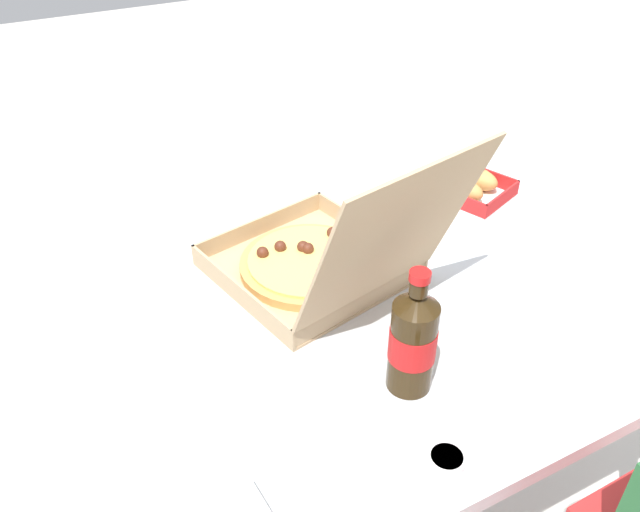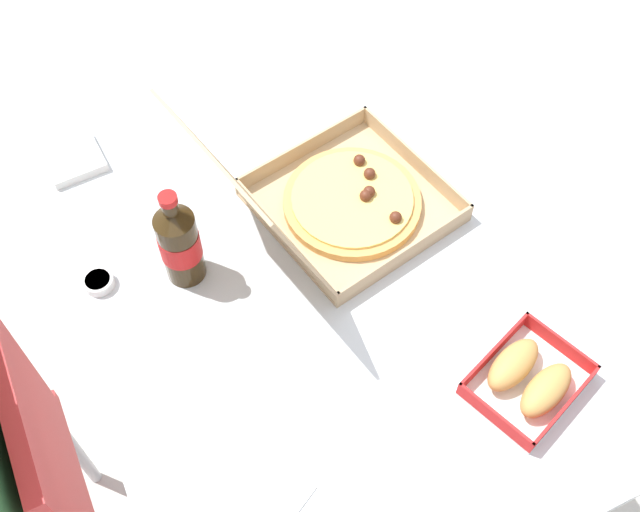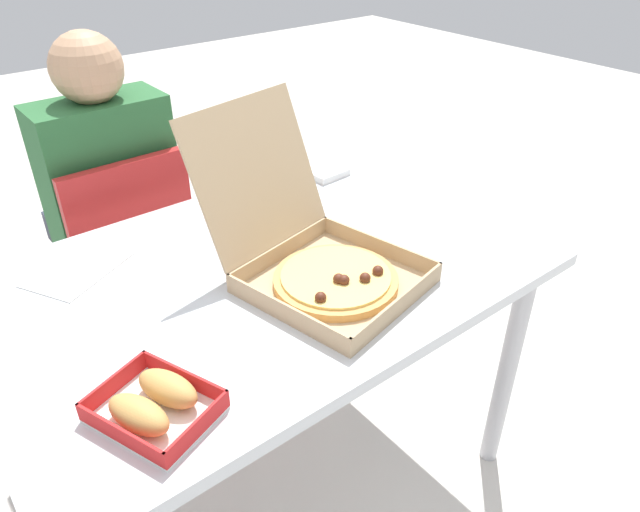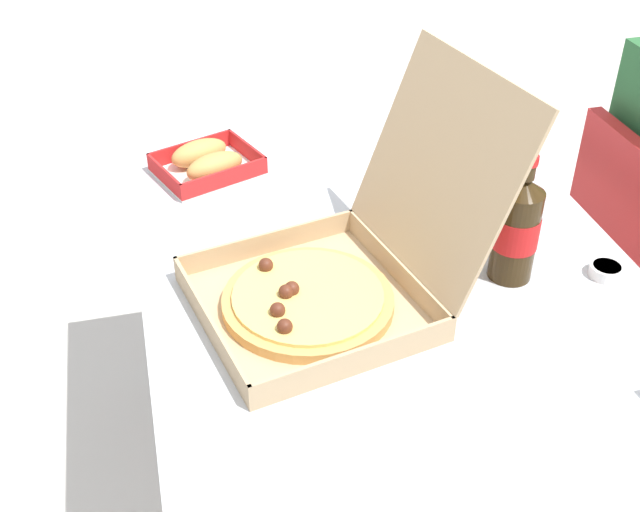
% 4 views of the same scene
% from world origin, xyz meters
% --- Properties ---
extents(ground_plane, '(10.00, 10.00, 0.00)m').
position_xyz_m(ground_plane, '(0.00, 0.00, 0.00)').
color(ground_plane, beige).
extents(dining_table, '(1.22, 0.82, 0.73)m').
position_xyz_m(dining_table, '(0.00, 0.00, 0.64)').
color(dining_table, silver).
rests_on(dining_table, ground_plane).
extents(chair, '(0.40, 0.40, 0.83)m').
position_xyz_m(chair, '(-0.10, 0.65, 0.48)').
color(chair, red).
rests_on(chair, ground_plane).
extents(diner_person, '(0.36, 0.41, 1.15)m').
position_xyz_m(diner_person, '(-0.10, 0.70, 0.69)').
color(diner_person, '#333847').
rests_on(diner_person, ground_plane).
extents(pizza_box_open, '(0.41, 0.51, 0.35)m').
position_xyz_m(pizza_box_open, '(0.07, -0.11, 0.78)').
color(pizza_box_open, tan).
rests_on(pizza_box_open, dining_table).
extents(bread_side_box, '(0.21, 0.23, 0.06)m').
position_xyz_m(bread_side_box, '(-0.38, -0.25, 0.75)').
color(bread_side_box, white).
rests_on(bread_side_box, dining_table).
extents(cola_bottle, '(0.07, 0.07, 0.22)m').
position_xyz_m(cola_bottle, '(0.08, 0.19, 0.82)').
color(cola_bottle, '#33230F').
rests_on(cola_bottle, dining_table).
extents(paper_menu, '(0.26, 0.23, 0.00)m').
position_xyz_m(paper_menu, '(-0.33, 0.25, 0.73)').
color(paper_menu, white).
rests_on(paper_menu, dining_table).
extents(napkin_pile, '(0.12, 0.12, 0.02)m').
position_xyz_m(napkin_pile, '(0.42, 0.31, 0.74)').
color(napkin_pile, white).
rests_on(napkin_pile, dining_table).
extents(dipping_sauce_cup, '(0.06, 0.06, 0.02)m').
position_xyz_m(dipping_sauce_cup, '(0.12, 0.34, 0.74)').
color(dipping_sauce_cup, white).
rests_on(dipping_sauce_cup, dining_table).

